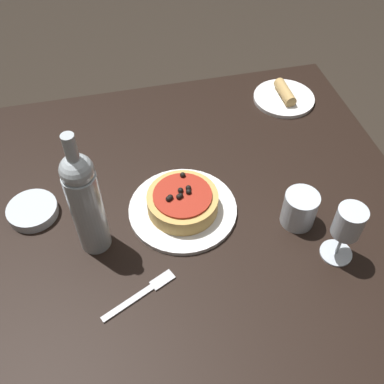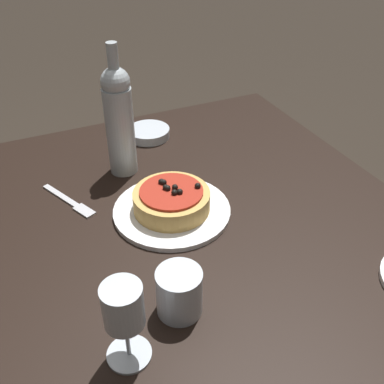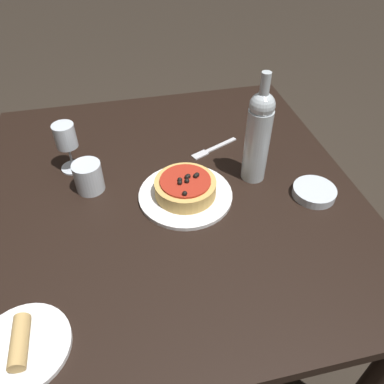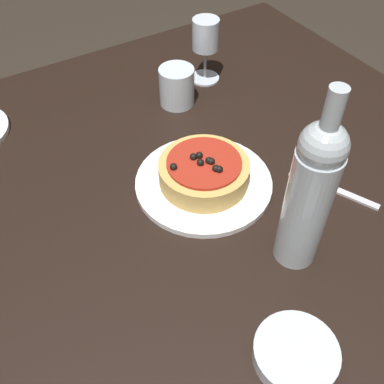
# 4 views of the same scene
# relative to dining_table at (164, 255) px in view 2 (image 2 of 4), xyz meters

# --- Properties ---
(dining_table) EXTENTS (1.14, 1.10, 0.71)m
(dining_table) POSITION_rel_dining_table_xyz_m (0.00, 0.00, 0.00)
(dining_table) COLOR black
(dining_table) RESTS_ON ground_plane
(dinner_plate) EXTENTS (0.27, 0.27, 0.01)m
(dinner_plate) POSITION_rel_dining_table_xyz_m (0.04, 0.04, 0.09)
(dinner_plate) COLOR white
(dinner_plate) RESTS_ON dining_table
(pizza) EXTENTS (0.17, 0.17, 0.06)m
(pizza) POSITION_rel_dining_table_xyz_m (0.04, 0.04, 0.12)
(pizza) COLOR tan
(pizza) RESTS_ON dinner_plate
(wine_glass) EXTENTS (0.07, 0.07, 0.16)m
(wine_glass) POSITION_rel_dining_table_xyz_m (-0.17, -0.27, 0.19)
(wine_glass) COLOR silver
(wine_glass) RESTS_ON dining_table
(wine_bottle) EXTENTS (0.07, 0.07, 0.33)m
(wine_bottle) POSITION_rel_dining_table_xyz_m (-0.01, 0.26, 0.23)
(wine_bottle) COLOR #B2BCC1
(wine_bottle) RESTS_ON dining_table
(water_cup) EXTENTS (0.08, 0.08, 0.09)m
(water_cup) POSITION_rel_dining_table_xyz_m (-0.05, -0.22, 0.13)
(water_cup) COLOR silver
(water_cup) RESTS_ON dining_table
(side_bowl) EXTENTS (0.12, 0.12, 0.03)m
(side_bowl) POSITION_rel_dining_table_xyz_m (0.12, 0.41, 0.09)
(side_bowl) COLOR silver
(side_bowl) RESTS_ON dining_table
(fork) EXTENTS (0.09, 0.17, 0.00)m
(fork) POSITION_rel_dining_table_xyz_m (-0.16, 0.18, 0.08)
(fork) COLOR silver
(fork) RESTS_ON dining_table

